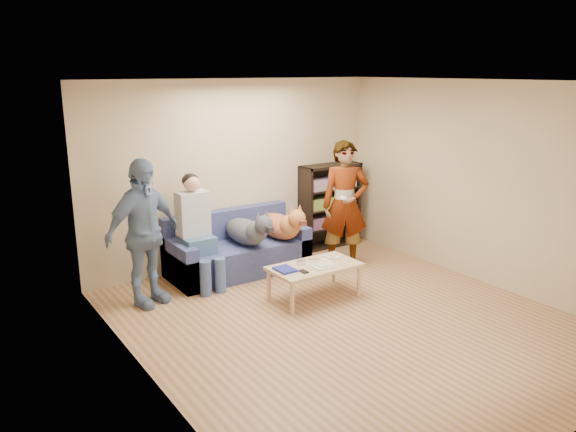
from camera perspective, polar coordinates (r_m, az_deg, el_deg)
ground at (r=6.39m, az=6.13°, el=-10.55°), size 5.00×5.00×0.00m
ceiling at (r=5.79m, az=6.85°, el=13.43°), size 5.00×5.00×0.00m
wall_back at (r=7.98m, az=-5.24°, el=4.39°), size 4.50×0.00×4.50m
wall_left at (r=4.86m, az=-14.24°, el=-2.74°), size 0.00×5.00×5.00m
wall_right at (r=7.59m, az=19.56°, el=3.06°), size 0.00×5.00×5.00m
blanket at (r=7.88m, az=-0.30°, el=-1.67°), size 0.40×0.34×0.14m
person_standing_right at (r=7.82m, az=5.80°, el=1.12°), size 0.78×0.69×1.78m
person_standing_left at (r=6.72m, az=-14.50°, el=-1.70°), size 1.11×0.75×1.75m
held_controller at (r=7.51m, az=5.63°, el=1.85°), size 0.06×0.13×0.03m
notebook_blue at (r=6.64m, az=-0.31°, el=-5.45°), size 0.20×0.26×0.03m
papers at (r=6.77m, az=3.58°, el=-5.11°), size 0.26×0.20×0.02m
magazine at (r=6.80m, az=3.68°, el=-4.90°), size 0.22×0.17×0.01m
camera_silver at (r=6.84m, az=1.32°, el=-4.73°), size 0.11×0.06×0.05m
controller_a at (r=7.05m, az=4.07°, el=-4.24°), size 0.04×0.13×0.03m
controller_b at (r=7.04m, az=4.99°, el=-4.29°), size 0.09×0.06×0.03m
headphone_cup_a at (r=6.92m, az=4.16°, el=-4.66°), size 0.07×0.07×0.02m
headphone_cup_b at (r=6.98m, az=3.75°, el=-4.48°), size 0.07×0.07×0.02m
pen_orange at (r=6.69m, az=3.41°, el=-5.39°), size 0.13×0.06×0.01m
pen_black at (r=7.02m, az=2.64°, el=-4.39°), size 0.13×0.08×0.01m
wallet at (r=6.59m, az=1.60°, el=-5.66°), size 0.07×0.12×0.02m
sofa at (r=7.77m, az=-5.24°, el=-3.65°), size 1.90×0.85×0.82m
person_seated at (r=7.25m, az=-9.27°, el=-1.07°), size 0.40×0.73×1.47m
dog_gray at (r=7.53m, az=-4.04°, el=-1.50°), size 0.38×1.24×0.56m
dog_tan at (r=7.77m, az=-0.63°, el=-0.93°), size 0.39×1.15×0.56m
coffee_table at (r=6.84m, az=2.72°, el=-5.38°), size 1.10×0.60×0.42m
bookshelf at (r=8.81m, az=4.25°, el=1.27°), size 1.00×0.34×1.30m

